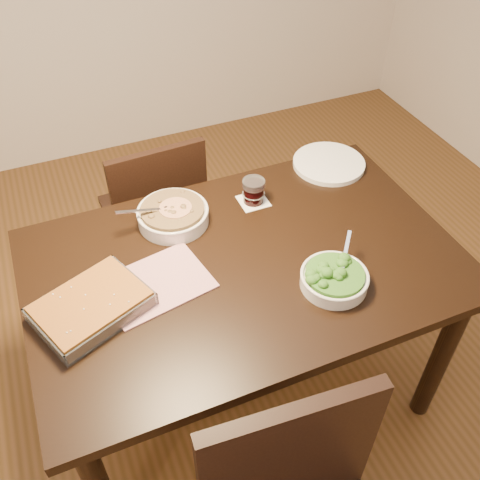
{
  "coord_description": "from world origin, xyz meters",
  "views": [
    {
      "loc": [
        -0.49,
        -1.12,
        1.99
      ],
      "look_at": [
        0.0,
        0.05,
        0.8
      ],
      "focal_mm": 40.0,
      "sensor_mm": 36.0,
      "label": 1
    }
  ],
  "objects_px": {
    "stew_bowl": "(173,214)",
    "wine_tumbler": "(254,191)",
    "table": "(245,280)",
    "chair_far": "(156,211)",
    "dinner_plate": "(329,163)",
    "baking_dish": "(91,306)",
    "broccoli_bowl": "(334,278)"
  },
  "relations": [
    {
      "from": "stew_bowl",
      "to": "wine_tumbler",
      "type": "bearing_deg",
      "value": -0.88
    },
    {
      "from": "table",
      "to": "stew_bowl",
      "type": "height_order",
      "value": "stew_bowl"
    },
    {
      "from": "table",
      "to": "chair_far",
      "type": "relative_size",
      "value": 1.64
    },
    {
      "from": "chair_far",
      "to": "dinner_plate",
      "type": "bearing_deg",
      "value": 150.41
    },
    {
      "from": "baking_dish",
      "to": "dinner_plate",
      "type": "relative_size",
      "value": 1.34
    },
    {
      "from": "table",
      "to": "stew_bowl",
      "type": "bearing_deg",
      "value": 119.62
    },
    {
      "from": "stew_bowl",
      "to": "broccoli_bowl",
      "type": "bearing_deg",
      "value": -52.33
    },
    {
      "from": "stew_bowl",
      "to": "baking_dish",
      "type": "distance_m",
      "value": 0.45
    },
    {
      "from": "dinner_plate",
      "to": "wine_tumbler",
      "type": "bearing_deg",
      "value": -166.05
    },
    {
      "from": "broccoli_bowl",
      "to": "baking_dish",
      "type": "xyz_separation_m",
      "value": [
        -0.71,
        0.18,
        -0.0
      ]
    },
    {
      "from": "wine_tumbler",
      "to": "stew_bowl",
      "type": "bearing_deg",
      "value": 179.12
    },
    {
      "from": "baking_dish",
      "to": "dinner_plate",
      "type": "height_order",
      "value": "baking_dish"
    },
    {
      "from": "table",
      "to": "stew_bowl",
      "type": "relative_size",
      "value": 5.03
    },
    {
      "from": "chair_far",
      "to": "stew_bowl",
      "type": "bearing_deg",
      "value": 83.32
    },
    {
      "from": "broccoli_bowl",
      "to": "chair_far",
      "type": "xyz_separation_m",
      "value": [
        -0.34,
        0.89,
        -0.3
      ]
    },
    {
      "from": "wine_tumbler",
      "to": "dinner_plate",
      "type": "bearing_deg",
      "value": 13.95
    },
    {
      "from": "broccoli_bowl",
      "to": "dinner_plate",
      "type": "xyz_separation_m",
      "value": [
        0.3,
        0.56,
        -0.02
      ]
    },
    {
      "from": "table",
      "to": "dinner_plate",
      "type": "height_order",
      "value": "dinner_plate"
    },
    {
      "from": "table",
      "to": "wine_tumbler",
      "type": "xyz_separation_m",
      "value": [
        0.15,
        0.27,
        0.15
      ]
    },
    {
      "from": "broccoli_bowl",
      "to": "chair_far",
      "type": "height_order",
      "value": "chair_far"
    },
    {
      "from": "stew_bowl",
      "to": "wine_tumbler",
      "type": "height_order",
      "value": "same"
    },
    {
      "from": "baking_dish",
      "to": "wine_tumbler",
      "type": "distance_m",
      "value": 0.71
    },
    {
      "from": "table",
      "to": "chair_far",
      "type": "bearing_deg",
      "value": 100.79
    },
    {
      "from": "chair_far",
      "to": "wine_tumbler",
      "type": "bearing_deg",
      "value": 120.87
    },
    {
      "from": "stew_bowl",
      "to": "dinner_plate",
      "type": "xyz_separation_m",
      "value": [
        0.67,
        0.09,
        -0.02
      ]
    },
    {
      "from": "baking_dish",
      "to": "dinner_plate",
      "type": "distance_m",
      "value": 1.09
    },
    {
      "from": "dinner_plate",
      "to": "table",
      "type": "bearing_deg",
      "value": -145.19
    },
    {
      "from": "baking_dish",
      "to": "wine_tumbler",
      "type": "xyz_separation_m",
      "value": [
        0.65,
        0.29,
        0.02
      ]
    },
    {
      "from": "baking_dish",
      "to": "chair_far",
      "type": "height_order",
      "value": "chair_far"
    },
    {
      "from": "baking_dish",
      "to": "chair_far",
      "type": "relative_size",
      "value": 0.45
    },
    {
      "from": "stew_bowl",
      "to": "dinner_plate",
      "type": "distance_m",
      "value": 0.68
    },
    {
      "from": "table",
      "to": "baking_dish",
      "type": "distance_m",
      "value": 0.52
    }
  ]
}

